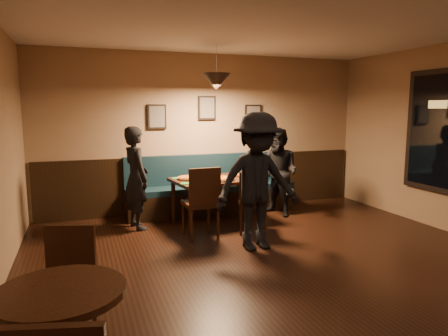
{
  "coord_description": "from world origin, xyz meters",
  "views": [
    {
      "loc": [
        -2.19,
        -3.54,
        1.84
      ],
      "look_at": [
        -0.14,
        2.17,
        0.95
      ],
      "focal_mm": 32.66,
      "sensor_mm": 36.0,
      "label": 1
    }
  ],
  "objects_px": {
    "booth_bench": "(212,185)",
    "dining_table": "(217,201)",
    "chair_near_left": "(200,202)",
    "diner_front": "(257,182)",
    "soda_glass": "(262,174)",
    "diner_right": "(279,172)",
    "tabasco_bottle": "(250,174)",
    "cafe_chair_far": "(64,288)",
    "chair_near_right": "(253,201)",
    "diner_left": "(136,178)"
  },
  "relations": [
    {
      "from": "booth_bench",
      "to": "dining_table",
      "type": "distance_m",
      "value": 0.7
    },
    {
      "from": "dining_table",
      "to": "chair_near_left",
      "type": "relative_size",
      "value": 1.32
    },
    {
      "from": "diner_front",
      "to": "soda_glass",
      "type": "relative_size",
      "value": 11.5
    },
    {
      "from": "diner_right",
      "to": "tabasco_bottle",
      "type": "distance_m",
      "value": 0.64
    },
    {
      "from": "dining_table",
      "to": "cafe_chair_far",
      "type": "bearing_deg",
      "value": -135.55
    },
    {
      "from": "diner_front",
      "to": "soda_glass",
      "type": "distance_m",
      "value": 1.14
    },
    {
      "from": "diner_front",
      "to": "soda_glass",
      "type": "height_order",
      "value": "diner_front"
    },
    {
      "from": "dining_table",
      "to": "tabasco_bottle",
      "type": "xyz_separation_m",
      "value": [
        0.55,
        -0.08,
        0.43
      ]
    },
    {
      "from": "cafe_chair_far",
      "to": "diner_front",
      "type": "bearing_deg",
      "value": -128.49
    },
    {
      "from": "booth_bench",
      "to": "chair_near_right",
      "type": "xyz_separation_m",
      "value": [
        0.21,
        -1.31,
        -0.03
      ]
    },
    {
      "from": "booth_bench",
      "to": "chair_near_left",
      "type": "height_order",
      "value": "chair_near_left"
    },
    {
      "from": "dining_table",
      "to": "diner_right",
      "type": "xyz_separation_m",
      "value": [
        1.16,
        0.1,
        0.39
      ]
    },
    {
      "from": "diner_left",
      "to": "cafe_chair_far",
      "type": "distance_m",
      "value": 3.15
    },
    {
      "from": "diner_left",
      "to": "chair_near_right",
      "type": "bearing_deg",
      "value": -129.68
    },
    {
      "from": "diner_right",
      "to": "diner_front",
      "type": "height_order",
      "value": "diner_front"
    },
    {
      "from": "dining_table",
      "to": "tabasco_bottle",
      "type": "height_order",
      "value": "tabasco_bottle"
    },
    {
      "from": "tabasco_bottle",
      "to": "cafe_chair_far",
      "type": "distance_m",
      "value": 3.91
    },
    {
      "from": "booth_bench",
      "to": "cafe_chair_far",
      "type": "xyz_separation_m",
      "value": [
        -2.35,
        -3.5,
        -0.04
      ]
    },
    {
      "from": "chair_near_left",
      "to": "diner_left",
      "type": "height_order",
      "value": "diner_left"
    },
    {
      "from": "soda_glass",
      "to": "cafe_chair_far",
      "type": "xyz_separation_m",
      "value": [
        -2.86,
        -2.52,
        -0.36
      ]
    },
    {
      "from": "chair_near_right",
      "to": "soda_glass",
      "type": "height_order",
      "value": "chair_near_right"
    },
    {
      "from": "diner_front",
      "to": "tabasco_bottle",
      "type": "bearing_deg",
      "value": 66.82
    },
    {
      "from": "tabasco_bottle",
      "to": "booth_bench",
      "type": "bearing_deg",
      "value": 118.32
    },
    {
      "from": "chair_near_right",
      "to": "soda_glass",
      "type": "xyz_separation_m",
      "value": [
        0.29,
        0.32,
        0.34
      ]
    },
    {
      "from": "booth_bench",
      "to": "chair_near_right",
      "type": "distance_m",
      "value": 1.33
    },
    {
      "from": "chair_near_left",
      "to": "soda_glass",
      "type": "bearing_deg",
      "value": 12.04
    },
    {
      "from": "soda_glass",
      "to": "tabasco_bottle",
      "type": "bearing_deg",
      "value": 113.64
    },
    {
      "from": "tabasco_bottle",
      "to": "cafe_chair_far",
      "type": "bearing_deg",
      "value": -135.14
    },
    {
      "from": "chair_near_left",
      "to": "tabasco_bottle",
      "type": "relative_size",
      "value": 8.58
    },
    {
      "from": "tabasco_bottle",
      "to": "soda_glass",
      "type": "bearing_deg",
      "value": -66.36
    },
    {
      "from": "diner_left",
      "to": "cafe_chair_far",
      "type": "bearing_deg",
      "value": 148.45
    },
    {
      "from": "dining_table",
      "to": "diner_left",
      "type": "bearing_deg",
      "value": 165.54
    },
    {
      "from": "cafe_chair_far",
      "to": "booth_bench",
      "type": "bearing_deg",
      "value": -105.36
    },
    {
      "from": "chair_near_right",
      "to": "tabasco_bottle",
      "type": "bearing_deg",
      "value": 91.31
    },
    {
      "from": "soda_glass",
      "to": "diner_right",
      "type": "bearing_deg",
      "value": 38.83
    },
    {
      "from": "booth_bench",
      "to": "soda_glass",
      "type": "distance_m",
      "value": 1.15
    },
    {
      "from": "booth_bench",
      "to": "chair_near_left",
      "type": "xyz_separation_m",
      "value": [
        -0.59,
        -1.27,
        0.02
      ]
    },
    {
      "from": "diner_right",
      "to": "tabasco_bottle",
      "type": "bearing_deg",
      "value": -97.5
    },
    {
      "from": "tabasco_bottle",
      "to": "chair_near_right",
      "type": "bearing_deg",
      "value": -109.37
    },
    {
      "from": "diner_right",
      "to": "tabasco_bottle",
      "type": "height_order",
      "value": "diner_right"
    },
    {
      "from": "booth_bench",
      "to": "diner_right",
      "type": "xyz_separation_m",
      "value": [
        1.02,
        -0.58,
        0.25
      ]
    },
    {
      "from": "chair_near_left",
      "to": "diner_left",
      "type": "xyz_separation_m",
      "value": [
        -0.8,
        0.75,
        0.27
      ]
    },
    {
      "from": "booth_bench",
      "to": "chair_near_left",
      "type": "relative_size",
      "value": 2.9
    },
    {
      "from": "diner_front",
      "to": "booth_bench",
      "type": "bearing_deg",
      "value": 85.41
    },
    {
      "from": "cafe_chair_far",
      "to": "diner_left",
      "type": "bearing_deg",
      "value": -89.43
    },
    {
      "from": "chair_near_right",
      "to": "diner_right",
      "type": "xyz_separation_m",
      "value": [
        0.8,
        0.73,
        0.28
      ]
    },
    {
      "from": "booth_bench",
      "to": "chair_near_right",
      "type": "bearing_deg",
      "value": -80.71
    },
    {
      "from": "dining_table",
      "to": "chair_near_right",
      "type": "xyz_separation_m",
      "value": [
        0.35,
        -0.63,
        0.1
      ]
    },
    {
      "from": "booth_bench",
      "to": "dining_table",
      "type": "xyz_separation_m",
      "value": [
        -0.14,
        -0.68,
        -0.13
      ]
    },
    {
      "from": "soda_glass",
      "to": "tabasco_bottle",
      "type": "distance_m",
      "value": 0.25
    }
  ]
}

